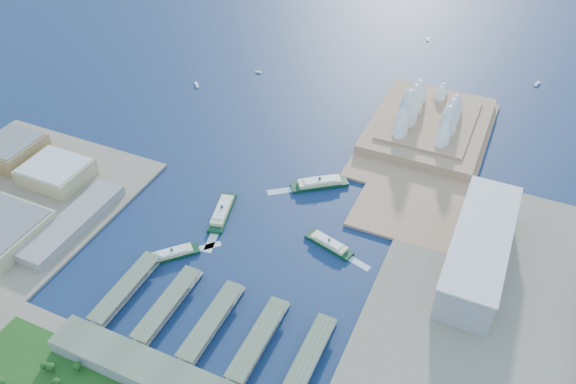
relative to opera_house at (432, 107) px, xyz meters
The scene contains 14 objects.
ground 300.75m from the opera_house, 110.56° to the right, with size 3000.00×3000.00×0.00m, color #0D1840.
peninsula 36.56m from the opera_house, 82.87° to the right, with size 135.00×220.00×3.00m, color tan.
opera_house is the anchor object (origin of this frame).
toaster_building 219.62m from the opera_house, 65.77° to the right, with size 45.00×155.00×35.00m, color gray.
ferry_wharves 367.50m from the opera_house, 104.38° to the right, with size 184.00×90.00×9.30m, color #57654C, non-canonical shape.
terminal_building 425.27m from the opera_house, 102.24° to the right, with size 200.00×28.00×12.00m, color gray.
ferry_a 279.02m from the opera_house, 122.76° to the right, with size 14.77×58.03×10.97m, color #0C331B, non-canonical shape.
ferry_b 173.58m from the opera_house, 117.52° to the right, with size 15.36×60.36×11.41m, color #0C331B, non-canonical shape.
ferry_c 345.05m from the opera_house, 118.36° to the right, with size 12.53×49.22×9.31m, color #0C331B, non-canonical shape.
ferry_d 236.05m from the opera_house, 99.29° to the right, with size 12.45×48.90×9.25m, color #0C331B, non-canonical shape.
boat_a 313.13m from the opera_house, behind, with size 3.69×14.76×2.85m, color white, non-canonical shape.
boat_b 257.62m from the opera_house, 169.44° to the left, with size 3.12×8.92×2.41m, color white, non-canonical shape.
boat_c 205.77m from the opera_house, 58.02° to the left, with size 3.95×13.56×3.05m, color white, non-canonical shape.
boat_e 259.50m from the opera_house, 103.69° to the left, with size 3.21×10.08×2.47m, color white, non-canonical shape.
Camera 1 is at (185.61, -304.61, 372.54)m, focal length 35.00 mm.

